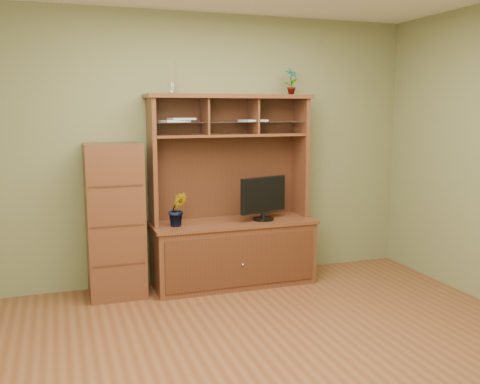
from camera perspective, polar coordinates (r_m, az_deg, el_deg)
name	(u,v)px	position (r m, az deg, el deg)	size (l,w,h in m)	color
room	(283,170)	(3.59, 4.57, 2.31)	(4.54, 4.04, 2.74)	brown
media_hutch	(232,233)	(5.40, -0.83, -4.37)	(1.66, 0.61, 1.90)	#422213
monitor	(264,197)	(5.36, 2.52, -0.59)	(0.53, 0.22, 0.44)	black
orchid_plant	(178,209)	(5.12, -6.67, -1.84)	(0.18, 0.15, 0.33)	#305C1F
top_plant	(291,81)	(5.58, 5.47, 11.67)	(0.14, 0.10, 0.27)	#355F21
reed_diffuser	(171,81)	(5.19, -7.33, 11.64)	(0.06, 0.06, 0.30)	silver
magazines	(203,120)	(5.26, -3.98, 7.65)	(1.10, 0.26, 0.04)	silver
side_cabinet	(115,221)	(5.15, -13.19, -2.99)	(0.52, 0.47, 1.45)	#422213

